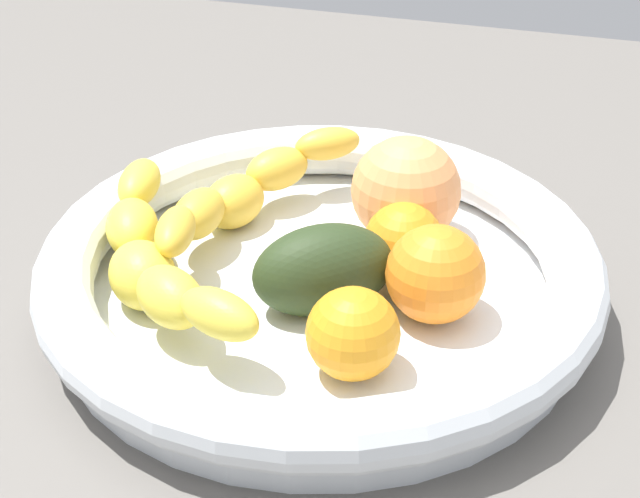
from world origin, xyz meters
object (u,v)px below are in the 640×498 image
object	(u,v)px
fruit_bowl	(320,271)
banana_draped_left	(154,260)
orange_mid_right	(404,242)
avocado_dark	(323,270)
orange_mid_left	(435,274)
peach_blush	(406,191)
orange_front	(353,334)
banana_draped_right	(242,192)

from	to	relation	value
fruit_bowl	banana_draped_left	size ratio (longest dim) A/B	2.04
orange_mid_right	avocado_dark	xyz separation A→B (cm)	(-4.81, 4.24, 0.01)
orange_mid_left	fruit_bowl	bearing A→B (deg)	82.20
fruit_bowl	orange_mid_left	size ratio (longest dim) A/B	5.89
orange_mid_right	fruit_bowl	bearing A→B (deg)	119.59
banana_draped_left	orange_mid_right	size ratio (longest dim) A/B	3.39
fruit_bowl	peach_blush	world-z (taller)	peach_blush
orange_mid_right	banana_draped_left	bearing A→B (deg)	116.27
fruit_bowl	orange_front	xyz separation A→B (cm)	(-8.07, -4.39, 1.53)
orange_mid_right	avocado_dark	world-z (taller)	avocado_dark
orange_front	orange_mid_right	distance (cm)	10.95
peach_blush	orange_mid_left	bearing A→B (deg)	-156.55
orange_front	orange_mid_left	bearing A→B (deg)	-26.88
banana_draped_left	peach_blush	distance (cm)	18.62
banana_draped_left	banana_draped_right	xyz separation A→B (cm)	(10.31, -2.23, -0.08)
banana_draped_left	avocado_dark	world-z (taller)	avocado_dark
fruit_bowl	orange_mid_right	xyz separation A→B (cm)	(2.86, -5.04, 1.45)
fruit_bowl	orange_front	bearing A→B (deg)	-151.44
banana_draped_left	banana_draped_right	size ratio (longest dim) A/B	0.89
orange_front	peach_blush	world-z (taller)	peach_blush
orange_front	avocado_dark	xyz separation A→B (cm)	(6.12, 3.59, -0.08)
avocado_dark	banana_draped_right	bearing A→B (deg)	47.41
peach_blush	avocado_dark	distance (cm)	10.37
banana_draped_left	orange_mid_right	xyz separation A→B (cm)	(7.36, -14.91, -0.39)
orange_front	banana_draped_left	bearing A→B (deg)	75.93
peach_blush	avocado_dark	bearing A→B (deg)	161.52
banana_draped_right	peach_blush	bearing A→B (deg)	-80.26
banana_draped_left	avocado_dark	bearing A→B (deg)	-76.58
banana_draped_left	avocado_dark	xyz separation A→B (cm)	(2.55, -10.67, -0.38)
orange_mid_left	orange_mid_right	world-z (taller)	orange_mid_left
orange_front	avocado_dark	bearing A→B (deg)	30.40
fruit_bowl	orange_mid_right	bearing A→B (deg)	-60.41
banana_draped_left	avocado_dark	distance (cm)	10.98
fruit_bowl	orange_front	distance (cm)	9.31
orange_mid_right	avocado_dark	distance (cm)	6.41
orange_front	avocado_dark	size ratio (longest dim) A/B	0.60
banana_draped_right	orange_mid_right	world-z (taller)	same
fruit_bowl	banana_draped_right	distance (cm)	9.76
orange_mid_left	avocado_dark	xyz separation A→B (cm)	(-0.86, 7.13, -0.47)
orange_front	peach_blush	size ratio (longest dim) A/B	0.71
peach_blush	fruit_bowl	bearing A→B (deg)	152.52
avocado_dark	orange_front	bearing A→B (deg)	-149.60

